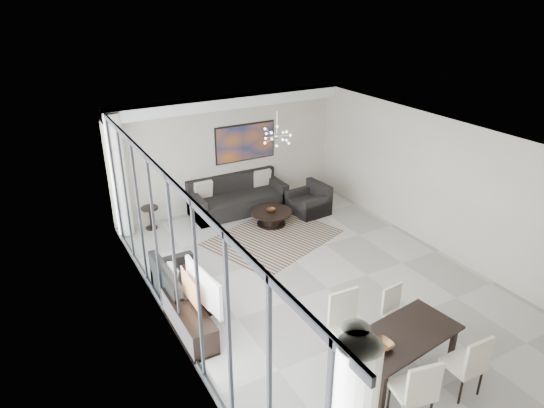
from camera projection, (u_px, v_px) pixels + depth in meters
room_shell at (352, 215)px, 8.94m from camera, size 6.00×9.00×2.90m
window_wall at (180, 260)px, 7.45m from camera, size 0.37×8.95×2.90m
soffit at (229, 102)px, 11.61m from camera, size 5.98×0.40×0.26m
painting at (245, 143)px, 12.43m from camera, size 1.68×0.04×0.98m
chandelier at (277, 136)px, 10.48m from camera, size 0.66×0.66×0.71m
rug at (272, 238)px, 11.19m from camera, size 3.28×2.90×0.01m
coffee_table at (271, 217)px, 11.75m from camera, size 1.01×1.01×0.35m
bowl_coffee at (271, 210)px, 11.66m from camera, size 0.26×0.26×0.07m
sofa_main at (237, 199)px, 12.46m from camera, size 2.45×1.00×0.89m
loveseat at (182, 287)px, 8.92m from camera, size 0.84×1.49×0.74m
armchair at (310, 203)px, 12.36m from camera, size 0.92×0.96×0.75m
side_table at (150, 214)px, 11.49m from camera, size 0.40×0.40×0.55m
tv_console at (189, 320)px, 8.06m from camera, size 0.44×1.55×0.49m
television at (197, 289)px, 7.86m from camera, size 0.27×1.16×0.67m
dining_table at (403, 338)px, 7.04m from camera, size 1.82×1.07×0.72m
dining_chair_sw at (417, 388)px, 6.19m from camera, size 0.58×0.58×1.07m
dining_chair_se at (470, 362)px, 6.65m from camera, size 0.49×0.49×1.03m
dining_chair_nw at (346, 320)px, 7.41m from camera, size 0.54×0.54×1.11m
dining_chair_ne at (395, 309)px, 7.88m from camera, size 0.46×0.46×0.90m
bowl_dining at (382, 345)px, 6.72m from camera, size 0.33×0.33×0.08m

